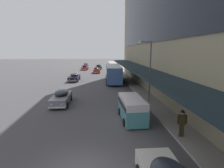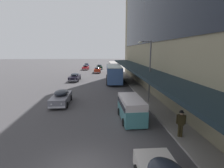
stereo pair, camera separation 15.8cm
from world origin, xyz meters
name	(u,v)px [view 1 (the left image)]	position (x,y,z in m)	size (l,w,h in m)	color
transit_bus_kerbside_front	(113,73)	(3.68, 24.84, 1.83)	(3.07, 9.72, 3.18)	#3C5C94
sedan_oncoming_rear	(85,67)	(-3.37, 47.66, 0.77)	(2.05, 4.85, 1.56)	#A8151C
sedan_far_back	(97,70)	(0.41, 39.56, 0.77)	(1.87, 4.54, 1.55)	#B42811
sedan_trailing_near	(61,97)	(-3.32, 11.65, 0.77)	(1.92, 4.81, 1.56)	slate
sedan_second_near	(86,65)	(-3.66, 55.97, 0.73)	(1.95, 4.46, 1.48)	navy
sedan_trailing_mid	(74,77)	(-3.94, 27.21, 0.75)	(2.03, 4.94, 1.51)	black
sedan_lead_near	(99,67)	(0.97, 49.29, 0.77)	(2.00, 5.06, 1.56)	black
vw_van	(132,107)	(3.69, 6.65, 1.10)	(2.01, 4.60, 1.96)	teal
pedestrian_at_kerb	(182,122)	(6.42, 2.99, 1.18)	(0.60, 0.34, 1.86)	#342D17
street_lamp	(149,67)	(6.43, 11.31, 4.12)	(1.50, 0.28, 6.80)	#4C4C51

